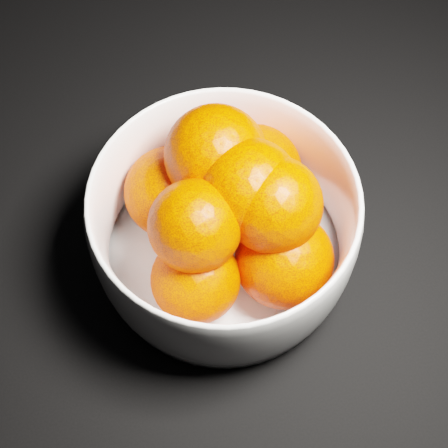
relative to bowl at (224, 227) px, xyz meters
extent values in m
cube|color=black|center=(0.01, 0.25, -0.06)|extent=(3.00, 3.00, 0.00)
cylinder|color=white|center=(0.00, 0.00, -0.05)|extent=(0.23, 0.23, 0.01)
sphere|color=#F33600|center=(0.04, 0.06, 0.00)|extent=(0.09, 0.09, 0.09)
sphere|color=#F33600|center=(-0.04, 0.05, 0.00)|extent=(0.09, 0.09, 0.09)
sphere|color=#F33600|center=(-0.03, -0.05, 0.00)|extent=(0.08, 0.08, 0.08)
sphere|color=#F33600|center=(0.05, -0.04, 0.00)|extent=(0.09, 0.09, 0.09)
sphere|color=#F33600|center=(0.00, 0.05, 0.05)|extent=(0.09, 0.09, 0.09)
sphere|color=#F33600|center=(-0.03, -0.02, 0.05)|extent=(0.08, 0.08, 0.08)
sphere|color=#F33600|center=(0.04, -0.01, 0.05)|extent=(0.08, 0.08, 0.08)
sphere|color=#F33600|center=(0.02, 0.01, 0.05)|extent=(0.09, 0.09, 0.09)
camera|label=1|loc=(-0.04, -0.26, 0.50)|focal=50.00mm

